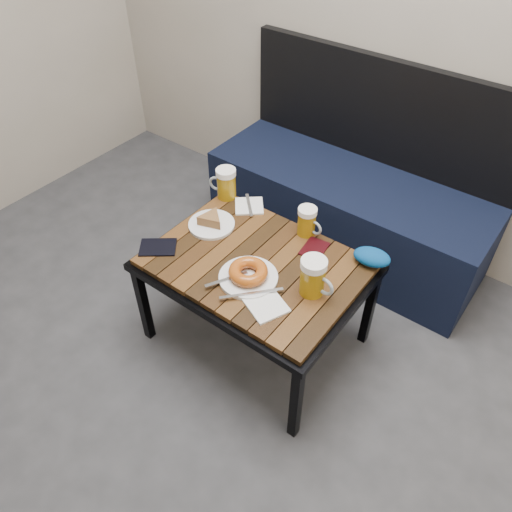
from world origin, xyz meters
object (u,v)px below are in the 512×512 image
Objects in this scene: bench at (349,205)px; plate_pie at (211,222)px; cafe_table at (256,269)px; passport_burgundy at (314,249)px; plate_bagel at (248,274)px; knit_pouch at (372,257)px; passport_navy at (158,247)px; beer_mug_centre at (307,221)px; beer_mug_left at (226,183)px; beer_mug_right at (313,277)px.

plate_pie is (-0.28, -0.72, 0.22)m from bench.
cafe_table is at bearing -89.98° from bench.
plate_bagel is at bearing -117.25° from passport_burgundy.
passport_navy is at bearing -148.92° from knit_pouch.
beer_mug_centre is 0.87× the size of knit_pouch.
bench is at bearing -140.15° from beer_mug_left.
beer_mug_right reaches higher than passport_navy.
beer_mug_centre reaches higher than passport_navy.
beer_mug_right is (0.26, -0.79, 0.28)m from bench.
bench is 7.18× the size of plate_pie.
knit_pouch is (0.30, 0.00, -0.03)m from beer_mug_centre.
knit_pouch is (0.33, 0.35, 0.01)m from plate_bagel.
bench is at bearing 102.14° from beer_mug_centre.
passport_burgundy is at bearing 53.83° from cafe_table.
bench is 9.18× the size of beer_mug_right.
beer_mug_left is 0.22m from plate_pie.
beer_mug_left is (-0.36, 0.26, 0.12)m from cafe_table.
knit_pouch is (0.10, 0.27, -0.05)m from beer_mug_right.
knit_pouch is (0.72, 0.00, -0.04)m from beer_mug_left.
cafe_table is 4.31× the size of plate_pie.
knit_pouch is at bearing 164.48° from beer_mug_left.
plate_bagel is 0.48m from knit_pouch.
cafe_table is 5.83× the size of knit_pouch.
bench reaches higher than plate_bagel.
knit_pouch is at bearing -55.55° from bench.
bench reaches higher than knit_pouch.
passport_navy is (-0.62, -0.17, -0.07)m from beer_mug_right.
beer_mug_left is at bearing -124.57° from bench.
plate_bagel is (-0.22, -0.09, -0.05)m from beer_mug_right.
beer_mug_left is 0.99× the size of passport_navy.
passport_burgundy is at bearing 87.98° from passport_navy.
beer_mug_centre is (0.06, 0.26, 0.11)m from cafe_table.
knit_pouch is at bearing 73.81° from beer_mug_right.
beer_mug_centre is (0.43, 0.00, -0.01)m from beer_mug_left.
plate_pie is 0.73× the size of plate_bagel.
knit_pouch is (0.36, 0.26, 0.08)m from cafe_table.
beer_mug_right is 0.25m from plate_bagel.
bench is 11.18× the size of beer_mug_centre.
plate_pie is at bearing 153.63° from plate_bagel.
passport_navy is (0.00, -0.43, -0.07)m from beer_mug_left.
plate_pie reaches higher than passport_burgundy.
plate_pie is at bearing 177.53° from beer_mug_right.
beer_mug_left is at bearing 161.57° from beer_mug_right.
bench is 9.78× the size of passport_navy.
beer_mug_left is 0.43m from beer_mug_centre.
bench is 5.26× the size of plate_bagel.
cafe_table is 5.51× the size of beer_mug_right.
cafe_table is at bearing -144.16° from knit_pouch.
beer_mug_right is at bearing -1.22° from cafe_table.
passport_burgundy is (0.08, -0.06, -0.06)m from beer_mug_centre.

